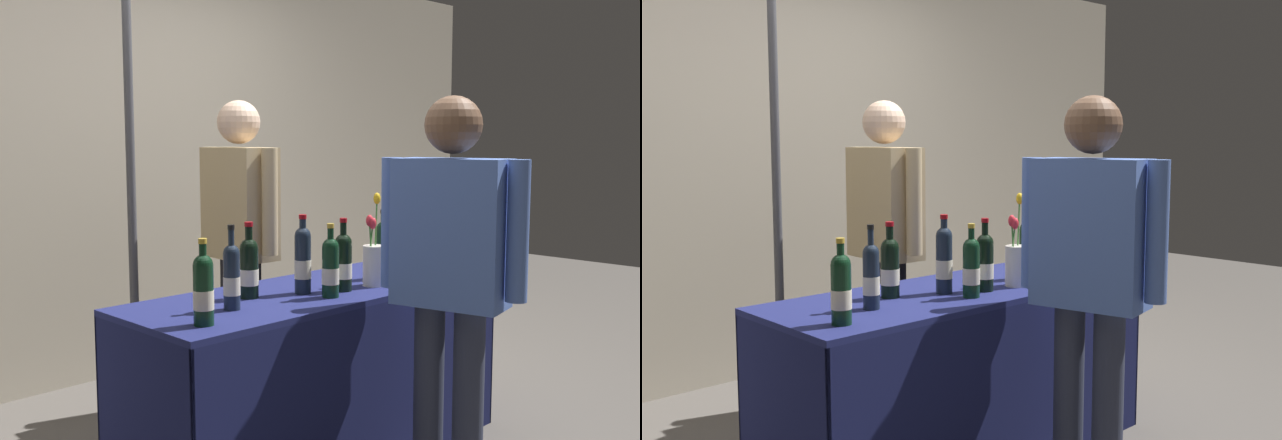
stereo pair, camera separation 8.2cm
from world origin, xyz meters
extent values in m
cube|color=#B2A893|center=(0.00, 1.77, 1.31)|extent=(6.78, 0.12, 2.62)
cube|color=#191E51|center=(0.00, 0.00, 0.77)|extent=(1.82, 0.64, 0.02)
cube|color=#141942|center=(0.00, -0.31, 0.38)|extent=(1.82, 0.01, 0.76)
cube|color=#141942|center=(0.00, 0.31, 0.38)|extent=(1.82, 0.01, 0.76)
cube|color=#141942|center=(-0.90, 0.00, 0.38)|extent=(0.01, 0.64, 0.76)
cube|color=#141942|center=(0.90, 0.00, 0.38)|extent=(0.01, 0.64, 0.76)
cylinder|color=black|center=(-0.35, 0.06, 0.89)|extent=(0.08, 0.08, 0.21)
sphere|color=black|center=(-0.35, 0.06, 0.99)|extent=(0.08, 0.08, 0.08)
cylinder|color=black|center=(-0.35, 0.06, 1.04)|extent=(0.03, 0.03, 0.09)
cylinder|color=maroon|center=(-0.35, 0.06, 1.09)|extent=(0.04, 0.04, 0.02)
cylinder|color=beige|center=(-0.35, 0.06, 0.87)|extent=(0.08, 0.08, 0.07)
cylinder|color=black|center=(-0.10, -0.17, 0.89)|extent=(0.07, 0.07, 0.21)
sphere|color=black|center=(-0.10, -0.17, 0.99)|extent=(0.07, 0.07, 0.07)
cylinder|color=black|center=(-0.10, -0.17, 1.03)|extent=(0.03, 0.03, 0.08)
cylinder|color=#B7932D|center=(-0.10, -0.17, 1.08)|extent=(0.03, 0.03, 0.02)
cylinder|color=beige|center=(-0.10, -0.17, 0.87)|extent=(0.07, 0.07, 0.07)
cylinder|color=black|center=(0.03, -0.12, 0.89)|extent=(0.08, 0.08, 0.21)
sphere|color=black|center=(0.03, -0.12, 0.99)|extent=(0.07, 0.07, 0.07)
cylinder|color=black|center=(0.03, -0.12, 1.04)|extent=(0.03, 0.03, 0.09)
cylinder|color=maroon|center=(0.03, -0.12, 1.09)|extent=(0.03, 0.03, 0.02)
cylinder|color=beige|center=(0.03, -0.12, 0.87)|extent=(0.08, 0.08, 0.07)
cylinder|color=#192333|center=(-0.53, -0.05, 0.89)|extent=(0.06, 0.06, 0.22)
sphere|color=#192333|center=(-0.53, -0.05, 1.00)|extent=(0.06, 0.06, 0.06)
cylinder|color=#192333|center=(-0.53, -0.05, 1.05)|extent=(0.02, 0.02, 0.09)
cylinder|color=black|center=(-0.53, -0.05, 1.10)|extent=(0.03, 0.03, 0.02)
cylinder|color=beige|center=(-0.53, -0.05, 0.88)|extent=(0.07, 0.07, 0.07)
cylinder|color=black|center=(0.37, -0.05, 0.90)|extent=(0.07, 0.07, 0.23)
sphere|color=black|center=(0.37, -0.05, 1.02)|extent=(0.07, 0.07, 0.07)
cylinder|color=black|center=(0.37, -0.05, 1.05)|extent=(0.03, 0.03, 0.07)
cylinder|color=black|center=(0.37, -0.05, 1.10)|extent=(0.03, 0.03, 0.02)
cylinder|color=beige|center=(0.37, -0.05, 0.88)|extent=(0.07, 0.07, 0.07)
cylinder|color=#192333|center=(-0.13, -0.03, 0.91)|extent=(0.07, 0.07, 0.25)
sphere|color=#192333|center=(-0.13, -0.03, 1.03)|extent=(0.07, 0.07, 0.07)
cylinder|color=#192333|center=(-0.13, -0.03, 1.07)|extent=(0.03, 0.03, 0.07)
cylinder|color=maroon|center=(-0.13, -0.03, 1.11)|extent=(0.03, 0.03, 0.02)
cylinder|color=beige|center=(-0.13, -0.03, 0.89)|extent=(0.07, 0.07, 0.08)
cylinder|color=black|center=(-0.75, -0.17, 0.89)|extent=(0.07, 0.07, 0.22)
sphere|color=black|center=(-0.75, -0.17, 1.00)|extent=(0.07, 0.07, 0.07)
cylinder|color=black|center=(-0.75, -0.17, 1.04)|extent=(0.03, 0.03, 0.07)
cylinder|color=#B7932D|center=(-0.75, -0.17, 1.08)|extent=(0.03, 0.03, 0.02)
cylinder|color=beige|center=(-0.75, -0.17, 0.87)|extent=(0.07, 0.07, 0.07)
cylinder|color=silver|center=(0.78, 0.12, 0.78)|extent=(0.07, 0.07, 0.00)
cylinder|color=silver|center=(0.78, 0.12, 0.82)|extent=(0.01, 0.01, 0.06)
cone|color=silver|center=(0.78, 0.12, 0.88)|extent=(0.06, 0.06, 0.06)
cylinder|color=#590C19|center=(0.78, 0.12, 0.86)|extent=(0.03, 0.03, 0.01)
cylinder|color=silver|center=(0.20, -0.14, 0.87)|extent=(0.10, 0.10, 0.18)
cylinder|color=#38722D|center=(0.18, -0.14, 0.97)|extent=(0.01, 0.03, 0.20)
ellipsoid|color=red|center=(0.18, -0.13, 1.08)|extent=(0.03, 0.03, 0.05)
cylinder|color=#38722D|center=(0.19, -0.13, 0.97)|extent=(0.01, 0.03, 0.19)
ellipsoid|color=red|center=(0.19, -0.14, 1.06)|extent=(0.03, 0.03, 0.05)
cylinder|color=#38722D|center=(0.23, -0.13, 1.02)|extent=(0.05, 0.03, 0.29)
ellipsoid|color=gold|center=(0.25, -0.11, 1.17)|extent=(0.03, 0.03, 0.05)
cube|color=silver|center=(0.57, -0.18, 0.84)|extent=(0.07, 0.15, 0.12)
cylinder|color=black|center=(0.15, 0.82, 0.41)|extent=(0.12, 0.12, 0.81)
cylinder|color=black|center=(0.14, 0.65, 0.41)|extent=(0.12, 0.12, 0.81)
cube|color=tan|center=(0.14, 0.74, 1.10)|extent=(0.24, 0.43, 0.58)
sphere|color=beige|center=(0.14, 0.74, 1.52)|extent=(0.22, 0.22, 0.22)
cylinder|color=tan|center=(0.16, 0.99, 1.13)|extent=(0.08, 0.08, 0.53)
cylinder|color=tan|center=(0.13, 0.48, 1.13)|extent=(0.08, 0.08, 0.53)
cylinder|color=#2D3347|center=(0.09, -0.72, 0.40)|extent=(0.12, 0.12, 0.80)
cylinder|color=#2D3347|center=(0.05, -0.56, 0.40)|extent=(0.12, 0.12, 0.80)
cube|color=#4C6BB7|center=(0.07, -0.64, 1.08)|extent=(0.30, 0.46, 0.56)
sphere|color=brown|center=(0.07, -0.64, 1.49)|extent=(0.22, 0.22, 0.22)
cylinder|color=#4C6BB7|center=(0.13, -0.89, 1.10)|extent=(0.08, 0.08, 0.52)
cylinder|color=#4C6BB7|center=(0.02, -0.39, 1.10)|extent=(0.08, 0.08, 0.52)
cylinder|color=#47474C|center=(-0.38, 0.92, 1.18)|extent=(0.04, 0.04, 2.35)
camera|label=1|loc=(-2.25, -2.26, 1.44)|focal=41.40mm
camera|label=2|loc=(-2.19, -2.31, 1.44)|focal=41.40mm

